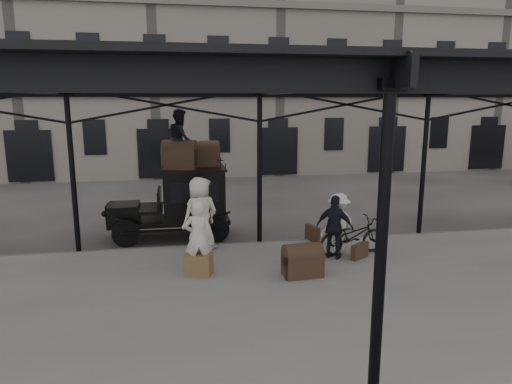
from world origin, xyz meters
TOP-DOWN VIEW (x-y plane):
  - ground at (0.00, 0.00)m, footprint 120.00×120.00m
  - platform at (0.00, -2.00)m, footprint 28.00×8.00m
  - canopy at (0.00, -1.72)m, footprint 22.50×9.00m
  - building_frontage at (0.00, 18.00)m, footprint 64.00×8.00m
  - taxi at (-2.13, 3.32)m, footprint 3.65×1.55m
  - porter_left at (-1.85, -0.21)m, footprint 0.65×0.44m
  - porter_midleft at (-1.65, 1.80)m, footprint 1.20×1.17m
  - porter_centre at (-1.72, 1.59)m, footprint 1.17×1.04m
  - porter_official at (1.65, 0.28)m, footprint 1.03×0.89m
  - porter_right at (1.87, 0.64)m, footprint 1.20×0.93m
  - bicycle at (2.23, 0.50)m, footprint 1.98×0.92m
  - porter_roof at (-2.16, 3.22)m, footprint 0.68×0.86m
  - steamer_trunk_roof_near at (-2.21, 3.07)m, footprint 1.07×0.78m
  - steamer_trunk_roof_far at (-1.46, 3.52)m, footprint 0.96×0.67m
  - steamer_trunk_platform at (0.52, -0.75)m, footprint 0.93×0.62m
  - wicker_hamper at (-1.86, -0.25)m, footprint 0.71×0.62m
  - suitcase_upright at (1.53, 1.80)m, footprint 0.30×0.62m
  - suitcase_flat at (2.29, 0.13)m, footprint 0.58×0.46m

SIDE VIEW (x-z plane):
  - ground at x=0.00m, z-range 0.00..0.00m
  - platform at x=0.00m, z-range 0.00..0.15m
  - suitcase_flat at x=2.29m, z-range 0.15..0.55m
  - suitcase_upright at x=1.53m, z-range 0.15..0.60m
  - wicker_hamper at x=-1.86m, z-range 0.15..0.65m
  - steamer_trunk_platform at x=0.52m, z-range 0.15..0.80m
  - bicycle at x=2.23m, z-range 0.15..1.15m
  - porter_right at x=1.87m, z-range 0.15..1.78m
  - porter_official at x=1.65m, z-range 0.15..1.81m
  - porter_left at x=-1.85m, z-range 0.15..1.92m
  - porter_midleft at x=-1.65m, z-range 0.15..2.10m
  - porter_centre at x=-1.72m, z-range 0.15..2.16m
  - taxi at x=-2.13m, z-range 0.11..2.29m
  - steamer_trunk_roof_far at x=-1.46m, z-range 2.18..2.83m
  - steamer_trunk_roof_near at x=-2.21m, z-range 2.18..2.89m
  - porter_roof at x=-2.16m, z-range 2.18..3.93m
  - canopy at x=0.00m, z-range 2.23..6.97m
  - building_frontage at x=0.00m, z-range 0.00..14.00m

